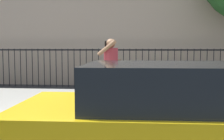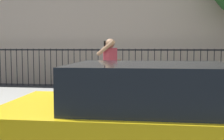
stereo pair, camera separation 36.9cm
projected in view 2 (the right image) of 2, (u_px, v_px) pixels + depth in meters
ground_plane at (49, 129)px, 5.60m from camera, size 60.00×60.00×0.00m
sidewalk at (78, 103)px, 7.77m from camera, size 28.00×4.40×0.15m
iron_fence at (101, 63)px, 11.34m from camera, size 12.03×0.04×1.60m
taxi_yellow at (162, 122)px, 3.52m from camera, size 4.23×1.92×1.45m
pedestrian_on_phone at (111, 68)px, 6.68m from camera, size 0.55×0.72×1.71m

